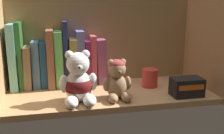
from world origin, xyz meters
TOP-DOWN VIEW (x-y plane):
  - shelf_board at (0.00, 0.00)cm, footprint 70.21×28.75cm
  - shelf_back_panel at (0.00, 14.98)cm, footprint 72.61×1.20cm
  - shelf_side_panel_right at (35.90, 0.00)cm, footprint 1.60×31.15cm
  - book_0 at (-32.29, 12.31)cm, footprint 2.63×14.23cm
  - book_1 at (-29.93, 12.31)cm, footprint 1.79×12.34cm
  - book_2 at (-27.63, 12.31)cm, footprint 2.81×13.39cm
  - book_3 at (-24.83, 12.31)cm, footprint 2.71×11.04cm
  - book_4 at (-22.16, 12.31)cm, footprint 2.23×10.94cm
  - book_5 at (-19.58, 12.31)cm, footprint 2.50×14.16cm
  - book_6 at (-16.68, 12.31)cm, footprint 2.99×13.33cm
  - book_7 at (-14.18, 12.31)cm, footprint 1.86×11.13cm
  - book_8 at (-11.77, 12.31)cm, footprint 3.30×14.28cm
  - book_9 at (-8.80, 12.31)cm, footprint 2.83×11.82cm
  - book_10 at (-6.19, 12.31)cm, footprint 1.94×12.41cm
  - book_11 at (-3.95, 12.31)cm, footprint 2.07×9.23cm
  - book_12 at (-0.94, 12.31)cm, footprint 4.03×9.67cm
  - teddy_bear_larger at (-11.05, -7.47)cm, footprint 11.91×12.42cm
  - teddy_bear_smaller at (1.36, -6.93)cm, footprint 9.45×9.57cm
  - pillar_candle at (16.02, 2.76)cm, footprint 5.83×5.83cm
  - small_product_box at (24.64, -9.21)cm, footprint 10.25×6.46cm

SIDE VIEW (x-z plane):
  - shelf_board at x=0.00cm, z-range 0.00..2.00cm
  - small_product_box at x=24.64cm, z-range 2.00..8.15cm
  - pillar_candle at x=16.02cm, z-range 2.00..8.63cm
  - teddy_bear_smaller at x=1.36cm, z-range 1.67..14.67cm
  - teddy_bear_larger at x=-11.05cm, z-range 0.25..16.61cm
  - book_2 at x=-27.63cm, z-range 1.98..17.38cm
  - book_4 at x=-22.16cm, z-range 2.00..18.76cm
  - book_10 at x=-6.19cm, z-range 2.00..18.86cm
  - book_3 at x=-24.83cm, z-range 2.00..19.03cm
  - book_12 at x=-0.94cm, z-range 1.95..19.11cm
  - book_8 at x=-11.77cm, z-range 1.96..19.77cm
  - book_11 at x=-3.95cm, z-range 2.00..20.44cm
  - book_6 at x=-16.68cm, z-range 1.99..22.41cm
  - book_9 at x=-8.80cm, z-range 2.00..22.42cm
  - book_5 at x=-19.58cm, z-range 2.00..23.04cm
  - book_0 at x=-32.29cm, z-range 2.00..25.30cm
  - book_1 at x=-29.93cm, z-range 1.99..25.88cm
  - book_7 at x=-14.18cm, z-range 1.99..25.96cm
  - shelf_back_panel at x=0.00cm, z-range 0.00..33.70cm
  - shelf_side_panel_right at x=35.90cm, z-range 0.00..33.70cm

